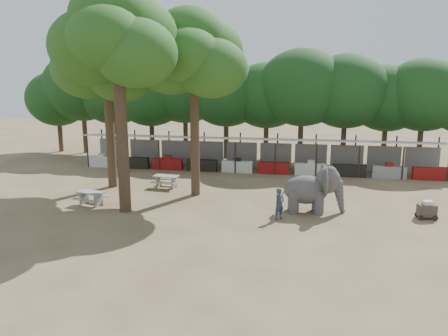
% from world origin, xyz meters
% --- Properties ---
extents(ground, '(100.00, 100.00, 0.00)m').
position_xyz_m(ground, '(0.00, 0.00, 0.00)').
color(ground, brown).
rests_on(ground, ground).
extents(vendor_stalls, '(28.00, 2.99, 2.80)m').
position_xyz_m(vendor_stalls, '(-0.00, 13.84, 1.18)').
color(vendor_stalls, '#AEB0B6').
rests_on(vendor_stalls, ground).
extents(yard_tree_left, '(7.10, 6.90, 11.02)m').
position_xyz_m(yard_tree_left, '(-9.13, 7.19, 8.20)').
color(yard_tree_left, '#332316').
rests_on(yard_tree_left, ground).
extents(yard_tree_center, '(7.10, 6.90, 12.04)m').
position_xyz_m(yard_tree_center, '(-6.13, 2.19, 9.21)').
color(yard_tree_center, '#332316').
rests_on(yard_tree_center, ground).
extents(yard_tree_back, '(7.10, 6.90, 11.36)m').
position_xyz_m(yard_tree_back, '(-3.13, 6.19, 8.54)').
color(yard_tree_back, '#332316').
rests_on(yard_tree_back, ground).
extents(backdrop_trees, '(46.46, 5.95, 8.33)m').
position_xyz_m(backdrop_trees, '(0.00, 19.00, 5.51)').
color(backdrop_trees, '#332316').
rests_on(backdrop_trees, ground).
extents(elephant, '(3.44, 2.61, 2.60)m').
position_xyz_m(elephant, '(4.20, 3.64, 1.30)').
color(elephant, '#403E3E').
rests_on(elephant, ground).
extents(handler, '(0.69, 0.71, 1.66)m').
position_xyz_m(handler, '(2.45, 2.09, 0.83)').
color(handler, '#26384C').
rests_on(handler, ground).
extents(picnic_table_near, '(1.91, 1.80, 0.80)m').
position_xyz_m(picnic_table_near, '(-8.41, 2.73, 0.52)').
color(picnic_table_near, gray).
rests_on(picnic_table_near, ground).
extents(picnic_table_far, '(1.78, 1.63, 0.82)m').
position_xyz_m(picnic_table_far, '(-5.36, 7.37, 0.54)').
color(picnic_table_far, gray).
rests_on(picnic_table_far, ground).
extents(cart_front, '(1.06, 0.77, 0.97)m').
position_xyz_m(cart_front, '(10.04, 3.56, 0.48)').
color(cart_front, '#352E25').
rests_on(cart_front, ground).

